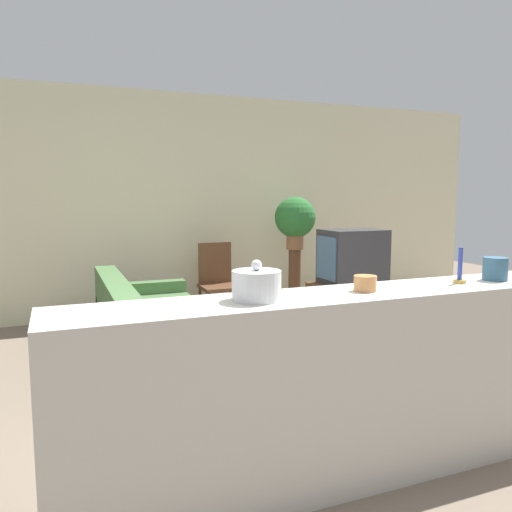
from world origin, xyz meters
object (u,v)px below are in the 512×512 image
couch (154,329)px  decorative_bowl (257,285)px  television (352,257)px  wooden_chair (218,279)px  potted_plant (295,219)px

couch → decorative_bowl: 2.41m
couch → television: 2.22m
wooden_chair → decorative_bowl: (-0.88, -3.38, 0.55)m
television → wooden_chair: size_ratio=0.71×
couch → decorative_bowl: size_ratio=8.35×
couch → potted_plant: potted_plant is taller
couch → potted_plant: (1.93, 1.05, 0.92)m
television → decorative_bowl: decorative_bowl is taller
television → decorative_bowl: 3.17m
couch → decorative_bowl: (0.08, -2.28, 0.78)m
decorative_bowl → potted_plant: bearing=60.9°
decorative_bowl → couch: bearing=92.0°
wooden_chair → potted_plant: (0.97, -0.05, 0.69)m
couch → wooden_chair: 1.48m
potted_plant → wooden_chair: bearing=176.8°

